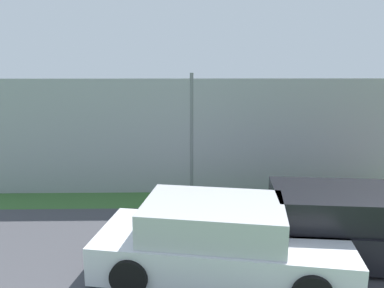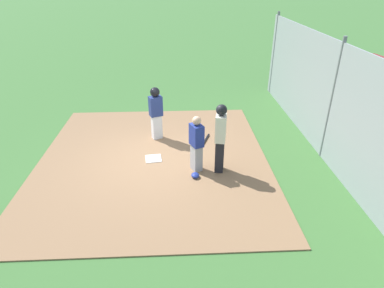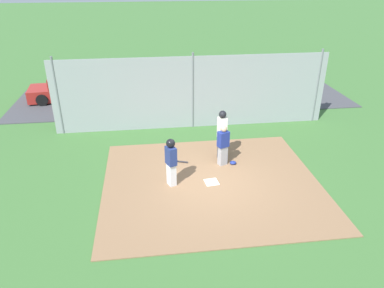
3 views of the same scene
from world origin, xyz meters
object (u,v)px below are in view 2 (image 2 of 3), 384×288
at_px(catcher, 196,143).
at_px(runner, 156,110).
at_px(catcher_mask, 195,175).
at_px(home_plate, 153,159).
at_px(umpire, 220,137).
at_px(parked_car_red, 370,75).
at_px(baseball_bat, 205,140).

bearing_deg(catcher, runner, -83.74).
height_order(runner, catcher_mask, runner).
xyz_separation_m(home_plate, catcher_mask, (-1.00, -1.13, 0.05)).
relative_size(catcher, umpire, 0.82).
bearing_deg(runner, umpire, 17.86).
height_order(home_plate, parked_car_red, parked_car_red).
xyz_separation_m(catcher, parked_car_red, (6.71, -8.27, -0.21)).
bearing_deg(baseball_bat, catcher, 6.74).
xyz_separation_m(runner, baseball_bat, (-0.30, -1.51, -0.93)).
bearing_deg(baseball_bat, runner, -81.48).
distance_m(home_plate, catcher_mask, 1.51).
bearing_deg(parked_car_red, catcher, 123.13).
distance_m(catcher_mask, parked_car_red, 10.95).
bearing_deg(parked_car_red, baseball_bat, 116.77).
bearing_deg(catcher, umpire, 149.27).
height_order(home_plate, baseball_bat, baseball_bat).
bearing_deg(runner, catcher, 7.39).
distance_m(catcher, umpire, 0.64).
relative_size(catcher, parked_car_red, 0.35).
height_order(runner, baseball_bat, runner).
bearing_deg(baseball_bat, parked_car_red, 142.54).
distance_m(catcher, baseball_bat, 1.85).
distance_m(umpire, baseball_bat, 1.98).
distance_m(runner, catcher_mask, 2.73).
relative_size(runner, catcher_mask, 6.96).
bearing_deg(catcher_mask, baseball_bat, -12.08).
xyz_separation_m(umpire, baseball_bat, (1.72, 0.22, -0.96)).
relative_size(runner, baseball_bat, 1.95).
xyz_separation_m(umpire, parked_car_red, (6.78, -7.67, -0.41)).
distance_m(baseball_bat, parked_car_red, 9.39).
bearing_deg(runner, catcher_mask, 2.04).
relative_size(home_plate, baseball_bat, 0.51).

